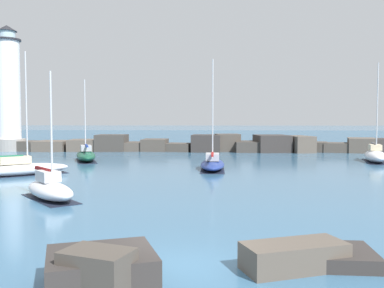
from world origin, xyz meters
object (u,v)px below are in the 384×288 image
object	(u,v)px
sailboat_moored_1	(213,163)
sailboat_moored_2	(20,168)
sailboat_moored_5	(86,155)
sailboat_moored_4	(375,155)
sailboat_moored_3	(50,189)
lighthouse	(8,95)

from	to	relation	value
sailboat_moored_1	sailboat_moored_2	xyz separation A→B (m)	(-16.35, -5.48, 0.06)
sailboat_moored_5	sailboat_moored_4	bearing A→B (deg)	1.32
sailboat_moored_3	sailboat_moored_4	distance (m)	36.67
lighthouse	sailboat_moored_5	xyz separation A→B (m)	(16.24, -14.76, -7.71)
sailboat_moored_2	sailboat_moored_5	size ratio (longest dim) A/B	1.13
sailboat_moored_4	lighthouse	bearing A→B (deg)	164.04
sailboat_moored_1	sailboat_moored_2	size ratio (longest dim) A/B	1.00
lighthouse	sailboat_moored_5	world-z (taller)	lighthouse
sailboat_moored_2	sailboat_moored_5	distance (m)	12.90
lighthouse	sailboat_moored_4	xyz separation A→B (m)	(48.97, -14.00, -7.65)
sailboat_moored_1	lighthouse	bearing A→B (deg)	144.38
sailboat_moored_3	sailboat_moored_1	bearing A→B (deg)	58.63
sailboat_moored_3	sailboat_moored_4	world-z (taller)	sailboat_moored_4
sailboat_moored_1	sailboat_moored_4	bearing A→B (deg)	23.86
sailboat_moored_5	sailboat_moored_2	bearing A→B (deg)	-98.05
sailboat_moored_1	sailboat_moored_3	xyz separation A→B (m)	(-9.65, -15.82, 0.06)
sailboat_moored_5	sailboat_moored_3	bearing A→B (deg)	-78.05
sailboat_moored_2	sailboat_moored_4	xyz separation A→B (m)	(34.54, 13.53, 0.13)
sailboat_moored_1	sailboat_moored_5	distance (m)	16.27
sailboat_moored_3	sailboat_moored_5	distance (m)	23.62
sailboat_moored_4	sailboat_moored_2	bearing A→B (deg)	-158.61
sailboat_moored_3	sailboat_moored_5	xyz separation A→B (m)	(-4.89, 23.11, 0.06)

